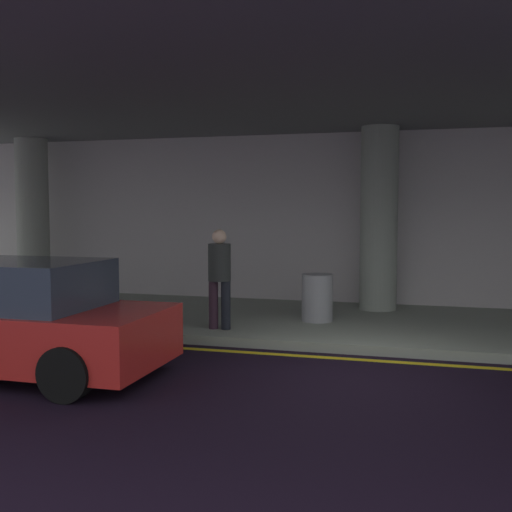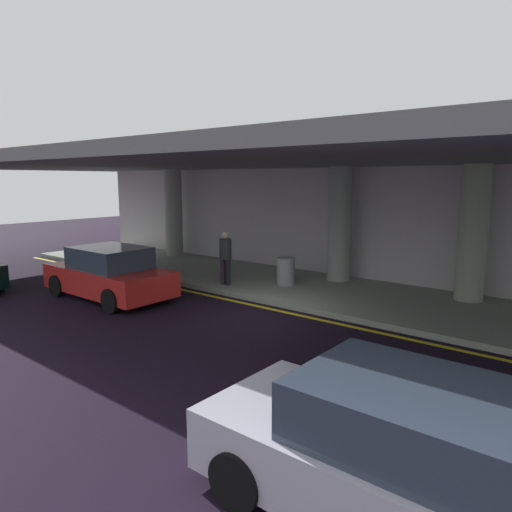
% 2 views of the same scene
% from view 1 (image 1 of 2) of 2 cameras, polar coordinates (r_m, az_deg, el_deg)
% --- Properties ---
extents(ground_plane, '(60.00, 60.00, 0.00)m').
position_cam_1_polar(ground_plane, '(8.44, 8.77, -10.58)').
color(ground_plane, black).
extents(sidewalk, '(26.00, 4.20, 0.15)m').
position_cam_1_polar(sidewalk, '(11.44, 10.63, -6.26)').
color(sidewalk, gray).
rests_on(sidewalk, ground).
extents(lane_stripe_yellow, '(26.00, 0.14, 0.01)m').
position_cam_1_polar(lane_stripe_yellow, '(9.13, 9.32, -9.41)').
color(lane_stripe_yellow, yellow).
rests_on(lane_stripe_yellow, ground).
extents(support_column_far_left, '(0.74, 0.74, 3.65)m').
position_cam_1_polar(support_column_far_left, '(15.42, -19.93, 3.38)').
color(support_column_far_left, gray).
rests_on(support_column_far_left, sidewalk).
extents(support_column_left_mid, '(0.74, 0.74, 3.65)m').
position_cam_1_polar(support_column_left_mid, '(12.59, 11.29, 3.40)').
color(support_column_left_mid, gray).
rests_on(support_column_left_mid, sidewalk).
extents(ceiling_overhang, '(28.00, 13.20, 0.30)m').
position_cam_1_polar(ceiling_overhang, '(10.89, 10.69, 13.70)').
color(ceiling_overhang, '#5D5E61').
rests_on(ceiling_overhang, support_column_far_left).
extents(terminal_back_wall, '(26.00, 0.30, 3.80)m').
position_cam_1_polar(terminal_back_wall, '(13.49, 11.57, 3.13)').
color(terminal_back_wall, '#B8B2B4').
rests_on(terminal_back_wall, ground).
extents(car_red, '(4.10, 1.92, 1.50)m').
position_cam_1_polar(car_red, '(8.72, -21.55, -5.57)').
color(car_red, red).
rests_on(car_red, ground).
extents(traveler_with_luggage, '(0.38, 0.38, 1.68)m').
position_cam_1_polar(traveler_with_luggage, '(10.35, -3.40, -1.50)').
color(traveler_with_luggage, '#331F2C').
rests_on(traveler_with_luggage, sidewalk).
extents(trash_bin_steel, '(0.56, 0.56, 0.85)m').
position_cam_1_polar(trash_bin_steel, '(11.20, 5.68, -3.84)').
color(trash_bin_steel, gray).
rests_on(trash_bin_steel, sidewalk).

